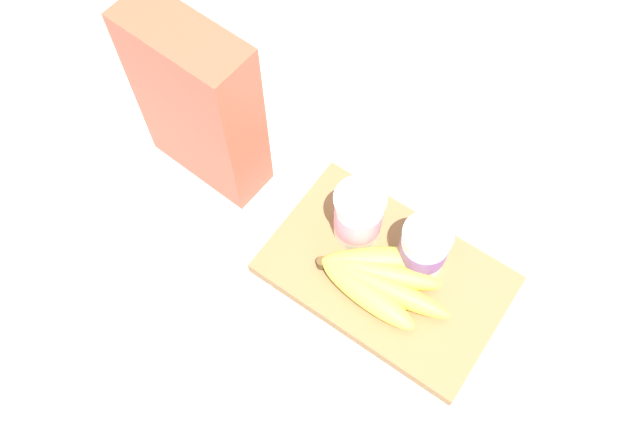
% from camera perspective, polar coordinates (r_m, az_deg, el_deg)
% --- Properties ---
extents(ground_plane, '(2.40, 2.40, 0.00)m').
position_cam_1_polar(ground_plane, '(0.93, 5.72, -5.57)').
color(ground_plane, silver).
extents(cutting_board, '(0.33, 0.21, 0.02)m').
position_cam_1_polar(cutting_board, '(0.92, 5.78, -5.32)').
color(cutting_board, olive).
rests_on(cutting_board, ground_plane).
extents(cereal_box, '(0.19, 0.08, 0.29)m').
position_cam_1_polar(cereal_box, '(0.91, -10.59, 9.29)').
color(cereal_box, '#D85138').
rests_on(cereal_box, ground_plane).
extents(yogurt_cup_front, '(0.07, 0.07, 0.10)m').
position_cam_1_polar(yogurt_cup_front, '(0.89, 3.37, -0.17)').
color(yogurt_cup_front, white).
rests_on(yogurt_cup_front, cutting_board).
extents(yogurt_cup_back, '(0.07, 0.07, 0.08)m').
position_cam_1_polar(yogurt_cup_back, '(0.89, 9.06, -2.93)').
color(yogurt_cup_back, white).
rests_on(yogurt_cup_back, cutting_board).
extents(banana_bunch, '(0.20, 0.14, 0.04)m').
position_cam_1_polar(banana_bunch, '(0.89, 5.14, -5.61)').
color(banana_bunch, '#DDCE45').
rests_on(banana_bunch, cutting_board).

